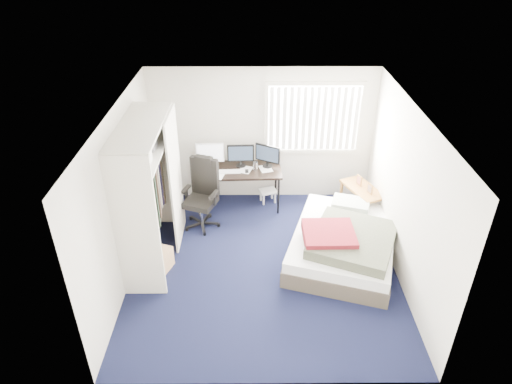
{
  "coord_description": "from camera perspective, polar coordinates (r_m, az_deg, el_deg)",
  "views": [
    {
      "loc": [
        -0.15,
        -5.48,
        4.61
      ],
      "look_at": [
        -0.12,
        0.4,
        1.08
      ],
      "focal_mm": 32.0,
      "sensor_mm": 36.0,
      "label": 1
    }
  ],
  "objects": [
    {
      "name": "ground",
      "position": [
        7.16,
        0.99,
        -9.11
      ],
      "size": [
        4.2,
        4.2,
        0.0
      ],
      "primitive_type": "plane",
      "color": "black",
      "rests_on": "ground"
    },
    {
      "name": "pine_box",
      "position": [
        7.19,
        -12.4,
        -8.11
      ],
      "size": [
        0.53,
        0.46,
        0.33
      ],
      "primitive_type": "cube",
      "rotation": [
        0.0,
        0.0,
        -0.34
      ],
      "color": "tan",
      "rests_on": "ground"
    },
    {
      "name": "footstool",
      "position": [
        8.56,
        1.51,
        -0.1
      ],
      "size": [
        0.37,
        0.33,
        0.25
      ],
      "color": "white",
      "rests_on": "ground"
    },
    {
      "name": "window_assembly",
      "position": [
        8.17,
        7.21,
        9.1
      ],
      "size": [
        1.72,
        0.09,
        1.32
      ],
      "color": "white",
      "rests_on": "ground"
    },
    {
      "name": "bed",
      "position": [
        7.27,
        10.93,
        -6.2
      ],
      "size": [
        2.06,
        2.4,
        0.67
      ],
      "color": "#41382E",
      "rests_on": "ground"
    },
    {
      "name": "office_chair",
      "position": [
        7.86,
        -6.69,
        -1.0
      ],
      "size": [
        0.75,
        0.75,
        1.24
      ],
      "color": "black",
      "rests_on": "ground"
    },
    {
      "name": "desk",
      "position": [
        8.19,
        -2.24,
        3.12
      ],
      "size": [
        1.57,
        0.78,
        1.22
      ],
      "color": "black",
      "rests_on": "ground"
    },
    {
      "name": "closet",
      "position": [
        6.78,
        -13.23,
        1.34
      ],
      "size": [
        0.64,
        1.84,
        2.22
      ],
      "color": "beige",
      "rests_on": "ground"
    },
    {
      "name": "room_shell",
      "position": [
        6.3,
        1.11,
        1.46
      ],
      "size": [
        4.2,
        4.2,
        4.2
      ],
      "color": "silver",
      "rests_on": "ground"
    },
    {
      "name": "nightstand",
      "position": [
        8.19,
        13.17,
        0.07
      ],
      "size": [
        0.72,
        0.95,
        0.76
      ],
      "color": "brown",
      "rests_on": "ground"
    }
  ]
}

